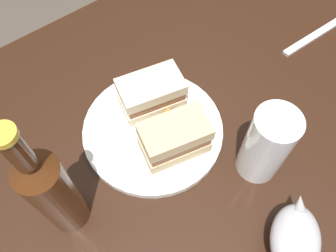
{
  "coord_description": "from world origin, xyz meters",
  "views": [
    {
      "loc": [
        -0.21,
        -0.22,
        1.33
      ],
      "look_at": [
        -0.02,
        0.02,
        0.79
      ],
      "focal_mm": 36.95,
      "sensor_mm": 36.0,
      "label": 1
    }
  ],
  "objects_px": {
    "gravy_boat": "(295,239)",
    "fork": "(314,36)",
    "pint_glass": "(265,148)",
    "sandwich_half_right": "(151,93)",
    "cider_bottle": "(51,189)",
    "sandwich_half_left": "(175,138)",
    "plate": "(153,130)"
  },
  "relations": [
    {
      "from": "gravy_boat",
      "to": "fork",
      "type": "distance_m",
      "value": 0.47
    },
    {
      "from": "pint_glass",
      "to": "sandwich_half_right",
      "type": "bearing_deg",
      "value": 109.07
    },
    {
      "from": "cider_bottle",
      "to": "sandwich_half_left",
      "type": "bearing_deg",
      "value": -4.8
    },
    {
      "from": "gravy_boat",
      "to": "fork",
      "type": "bearing_deg",
      "value": 35.33
    },
    {
      "from": "gravy_boat",
      "to": "sandwich_half_right",
      "type": "bearing_deg",
      "value": 92.56
    },
    {
      "from": "cider_bottle",
      "to": "fork",
      "type": "height_order",
      "value": "cider_bottle"
    },
    {
      "from": "plate",
      "to": "sandwich_half_right",
      "type": "relative_size",
      "value": 2.01
    },
    {
      "from": "plate",
      "to": "cider_bottle",
      "type": "height_order",
      "value": "cider_bottle"
    },
    {
      "from": "sandwich_half_right",
      "to": "cider_bottle",
      "type": "xyz_separation_m",
      "value": [
        -0.23,
        -0.08,
        0.07
      ]
    },
    {
      "from": "gravy_boat",
      "to": "plate",
      "type": "bearing_deg",
      "value": 99.12
    },
    {
      "from": "sandwich_half_left",
      "to": "sandwich_half_right",
      "type": "relative_size",
      "value": 0.98
    },
    {
      "from": "gravy_boat",
      "to": "cider_bottle",
      "type": "relative_size",
      "value": 0.47
    },
    {
      "from": "sandwich_half_right",
      "to": "pint_glass",
      "type": "xyz_separation_m",
      "value": [
        0.07,
        -0.21,
        0.02
      ]
    },
    {
      "from": "plate",
      "to": "pint_glass",
      "type": "distance_m",
      "value": 0.21
    },
    {
      "from": "plate",
      "to": "gravy_boat",
      "type": "distance_m",
      "value": 0.3
    },
    {
      "from": "sandwich_half_left",
      "to": "pint_glass",
      "type": "distance_m",
      "value": 0.15
    },
    {
      "from": "plate",
      "to": "gravy_boat",
      "type": "bearing_deg",
      "value": -80.88
    },
    {
      "from": "pint_glass",
      "to": "gravy_boat",
      "type": "bearing_deg",
      "value": -114.33
    },
    {
      "from": "sandwich_half_right",
      "to": "fork",
      "type": "distance_m",
      "value": 0.4
    },
    {
      "from": "sandwich_half_left",
      "to": "cider_bottle",
      "type": "distance_m",
      "value": 0.22
    },
    {
      "from": "sandwich_half_right",
      "to": "cider_bottle",
      "type": "distance_m",
      "value": 0.25
    },
    {
      "from": "cider_bottle",
      "to": "plate",
      "type": "bearing_deg",
      "value": 10.79
    },
    {
      "from": "pint_glass",
      "to": "cider_bottle",
      "type": "bearing_deg",
      "value": 157.2
    },
    {
      "from": "fork",
      "to": "gravy_boat",
      "type": "bearing_deg",
      "value": -142.55
    },
    {
      "from": "sandwich_half_right",
      "to": "gravy_boat",
      "type": "height_order",
      "value": "sandwich_half_right"
    },
    {
      "from": "plate",
      "to": "gravy_boat",
      "type": "relative_size",
      "value": 1.98
    },
    {
      "from": "plate",
      "to": "gravy_boat",
      "type": "xyz_separation_m",
      "value": [
        0.05,
        -0.29,
        0.03
      ]
    },
    {
      "from": "plate",
      "to": "cider_bottle",
      "type": "xyz_separation_m",
      "value": [
        -0.2,
        -0.04,
        0.1
      ]
    },
    {
      "from": "plate",
      "to": "fork",
      "type": "height_order",
      "value": "plate"
    },
    {
      "from": "sandwich_half_left",
      "to": "plate",
      "type": "bearing_deg",
      "value": 96.98
    },
    {
      "from": "cider_bottle",
      "to": "fork",
      "type": "distance_m",
      "value": 0.63
    },
    {
      "from": "sandwich_half_right",
      "to": "pint_glass",
      "type": "height_order",
      "value": "pint_glass"
    }
  ]
}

